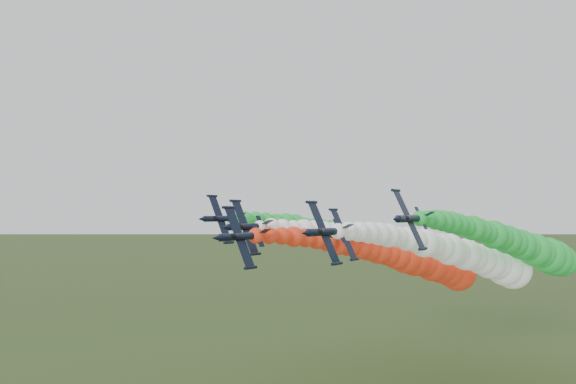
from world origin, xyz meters
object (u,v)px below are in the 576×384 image
at_px(jet_inner_left, 405,252).
at_px(jet_outer_left, 370,243).
at_px(jet_lead, 416,261).
at_px(jet_outer_right, 528,248).
at_px(jet_trail, 466,255).
at_px(jet_inner_right, 475,258).

distance_m(jet_inner_left, jet_outer_left, 13.79).
xyz_separation_m(jet_lead, jet_inner_left, (-6.27, 8.26, 1.33)).
bearing_deg(jet_outer_right, jet_trail, 157.49).
bearing_deg(jet_trail, jet_outer_left, -158.85).
bearing_deg(jet_outer_right, jet_outer_left, -177.19).
distance_m(jet_lead, jet_trail, 23.24).
height_order(jet_lead, jet_trail, jet_lead).
height_order(jet_outer_right, jet_trail, jet_outer_right).
xyz_separation_m(jet_inner_left, jet_trail, (10.29, 14.63, -1.23)).
height_order(jet_lead, jet_inner_left, jet_inner_left).
relative_size(jet_inner_left, jet_inner_right, 1.00).
height_order(jet_inner_left, jet_inner_right, jet_inner_left).
xyz_separation_m(jet_inner_right, jet_outer_left, (-30.29, 8.62, 1.99)).
xyz_separation_m(jet_inner_right, jet_outer_right, (8.93, 10.54, 2.00)).
bearing_deg(jet_trail, jet_inner_left, -125.11).
relative_size(jet_outer_right, jet_trail, 1.00).
bearing_deg(jet_trail, jet_lead, -99.95).
xyz_separation_m(jet_outer_right, jet_trail, (-16.53, 6.85, -2.72)).
bearing_deg(jet_inner_left, jet_outer_right, 16.18).
height_order(jet_inner_left, jet_trail, jet_inner_left).
bearing_deg(jet_outer_right, jet_lead, -142.02).
distance_m(jet_outer_left, jet_outer_right, 39.27).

